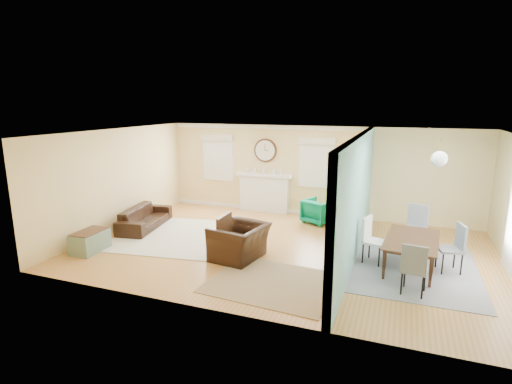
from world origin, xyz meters
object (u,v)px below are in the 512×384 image
sofa (145,217)px  credenza (346,223)px  dining_table (413,254)px  eames_chair (240,242)px  green_chair (318,211)px

sofa → credenza: size_ratio=1.35×
sofa → dining_table: (6.59, -0.36, 0.03)m
eames_chair → dining_table: 3.50m
eames_chair → green_chair: size_ratio=1.55×
sofa → eames_chair: size_ratio=1.69×
dining_table → credenza: bearing=52.5°
credenza → eames_chair: bearing=-132.7°
eames_chair → green_chair: (1.02, 3.11, -0.03)m
credenza → dining_table: 2.02m
green_chair → credenza: credenza is taller
dining_table → green_chair: bearing=49.9°
eames_chair → sofa: bearing=-99.9°
credenza → green_chair: bearing=131.2°
eames_chair → credenza: 2.84m
green_chair → credenza: (0.90, -1.03, 0.07)m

